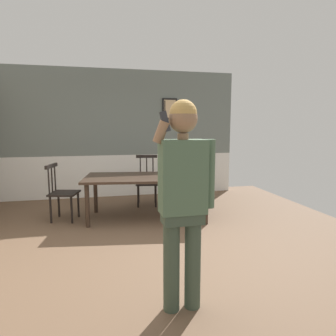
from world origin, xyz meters
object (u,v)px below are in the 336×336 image
at_px(chair_near_window, 62,192).
at_px(chair_by_doorway, 147,181).
at_px(person_figure, 183,192).
at_px(dining_table, 147,180).

height_order(chair_near_window, chair_by_doorway, chair_by_doorway).
relative_size(chair_by_doorway, person_figure, 0.56).
relative_size(dining_table, chair_near_window, 2.31).
relative_size(dining_table, chair_by_doorway, 2.21).
distance_m(dining_table, chair_by_doorway, 0.91).
bearing_deg(person_figure, dining_table, -92.90).
distance_m(dining_table, chair_near_window, 1.44).
xyz_separation_m(dining_table, chair_by_doorway, (0.13, 0.88, -0.19)).
height_order(chair_by_doorway, person_figure, person_figure).
bearing_deg(dining_table, chair_by_doorway, 81.67).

